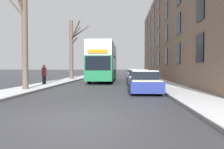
{
  "coord_description": "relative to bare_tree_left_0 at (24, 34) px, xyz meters",
  "views": [
    {
      "loc": [
        1.68,
        -6.77,
        1.61
      ],
      "look_at": [
        0.52,
        13.0,
        0.98
      ],
      "focal_mm": 35.0,
      "sensor_mm": 36.0,
      "label": 1
    }
  ],
  "objects": [
    {
      "name": "parked_car_3",
      "position": [
        7.99,
        17.96,
        -3.22
      ],
      "size": [
        1.9,
        4.11,
        1.37
      ],
      "color": "#474C56",
      "rests_on": "ground"
    },
    {
      "name": "parked_car_4",
      "position": [
        7.99,
        23.21,
        -3.23
      ],
      "size": [
        1.73,
        4.01,
        1.36
      ],
      "color": "maroon",
      "rests_on": "ground"
    },
    {
      "name": "pedestrian_left_sidewalk",
      "position": [
        -0.32,
        4.43,
        -2.85
      ],
      "size": [
        0.4,
        0.4,
        1.86
      ],
      "rotation": [
        0.0,
        0.0,
        1.17
      ],
      "color": "black",
      "rests_on": "ground"
    },
    {
      "name": "bare_tree_left_1",
      "position": [
        -0.0,
        13.31,
        0.22
      ],
      "size": [
        2.64,
        3.33,
        7.61
      ],
      "color": "brown",
      "rests_on": "ground"
    },
    {
      "name": "parked_car_1",
      "position": [
        7.99,
        5.97,
        -3.2
      ],
      "size": [
        1.87,
        4.4,
        1.43
      ],
      "color": "slate",
      "rests_on": "ground"
    },
    {
      "name": "terrace_facade_right",
      "position": [
        15.96,
        16.52,
        2.6
      ],
      "size": [
        9.1,
        44.27,
        12.92
      ],
      "color": "#7A604C",
      "rests_on": "ground"
    },
    {
      "name": "sidewalk_left",
      "position": [
        -0.19,
        45.53,
        -3.79
      ],
      "size": [
        2.38,
        130.0,
        0.16
      ],
      "color": "slate",
      "rests_on": "ground"
    },
    {
      "name": "parked_car_0",
      "position": [
        7.99,
        -0.13,
        -3.21
      ],
      "size": [
        1.88,
        4.25,
        1.42
      ],
      "color": "navy",
      "rests_on": "ground"
    },
    {
      "name": "bare_tree_left_0",
      "position": [
        0.0,
        0.0,
        0.0
      ],
      "size": [
        1.37,
        1.6,
        8.21
      ],
      "color": "brown",
      "rests_on": "ground"
    },
    {
      "name": "ground_plane",
      "position": [
        5.04,
        -7.47,
        -3.87
      ],
      "size": [
        320.0,
        320.0,
        0.0
      ],
      "primitive_type": "plane",
      "color": "#424247"
    },
    {
      "name": "sidewalk_right",
      "position": [
        10.28,
        45.53,
        -3.79
      ],
      "size": [
        2.38,
        130.0,
        0.16
      ],
      "color": "slate",
      "rests_on": "ground"
    },
    {
      "name": "parked_car_2",
      "position": [
        7.99,
        11.83,
        -3.22
      ],
      "size": [
        1.69,
        4.13,
        1.4
      ],
      "color": "maroon",
      "rests_on": "ground"
    },
    {
      "name": "double_decker_bus",
      "position": [
        4.27,
        10.68,
        -1.46
      ],
      "size": [
        2.63,
        10.33,
        4.25
      ],
      "color": "#1E7A47",
      "rests_on": "ground"
    },
    {
      "name": "oncoming_van",
      "position": [
        2.46,
        27.14,
        -2.56
      ],
      "size": [
        2.04,
        5.14,
        2.43
      ],
      "color": "#9EA3AD",
      "rests_on": "ground"
    }
  ]
}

